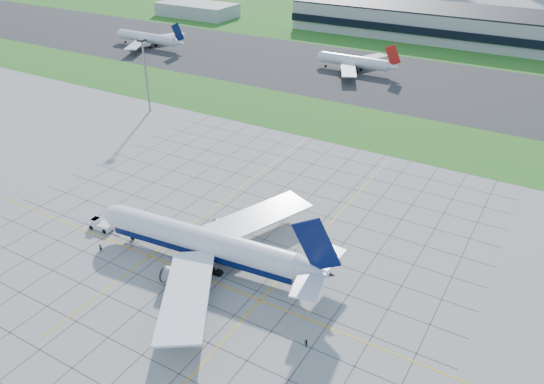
{
  "coord_description": "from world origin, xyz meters",
  "views": [
    {
      "loc": [
        59.83,
        -68.49,
        68.13
      ],
      "look_at": [
        4.64,
        25.09,
        7.0
      ],
      "focal_mm": 35.0,
      "sensor_mm": 36.0,
      "label": 1
    }
  ],
  "objects_px": {
    "crew_near": "(101,248)",
    "crew_far": "(306,343)",
    "light_mast": "(145,67)",
    "airliner": "(205,243)",
    "pushback_tug": "(100,224)",
    "distant_jet_1": "(355,61)",
    "distant_jet_0": "(149,38)"
  },
  "relations": [
    {
      "from": "crew_far",
      "to": "pushback_tug",
      "type": "bearing_deg",
      "value": -154.24
    },
    {
      "from": "airliner",
      "to": "crew_near",
      "type": "distance_m",
      "value": 23.94
    },
    {
      "from": "distant_jet_1",
      "to": "crew_far",
      "type": "bearing_deg",
      "value": -70.11
    },
    {
      "from": "pushback_tug",
      "to": "distant_jet_1",
      "type": "relative_size",
      "value": 0.2
    },
    {
      "from": "airliner",
      "to": "crew_far",
      "type": "height_order",
      "value": "airliner"
    },
    {
      "from": "light_mast",
      "to": "airliner",
      "type": "distance_m",
      "value": 95.51
    },
    {
      "from": "crew_near",
      "to": "distant_jet_1",
      "type": "bearing_deg",
      "value": 25.6
    },
    {
      "from": "airliner",
      "to": "crew_near",
      "type": "relative_size",
      "value": 29.94
    },
    {
      "from": "airliner",
      "to": "distant_jet_1",
      "type": "height_order",
      "value": "airliner"
    },
    {
      "from": "light_mast",
      "to": "crew_near",
      "type": "height_order",
      "value": "light_mast"
    },
    {
      "from": "light_mast",
      "to": "airliner",
      "type": "xyz_separation_m",
      "value": [
        71.53,
        -62.25,
        -11.38
      ]
    },
    {
      "from": "distant_jet_1",
      "to": "light_mast",
      "type": "bearing_deg",
      "value": -118.37
    },
    {
      "from": "crew_near",
      "to": "crew_far",
      "type": "relative_size",
      "value": 1.19
    },
    {
      "from": "crew_near",
      "to": "distant_jet_0",
      "type": "bearing_deg",
      "value": 62.41
    },
    {
      "from": "light_mast",
      "to": "distant_jet_1",
      "type": "height_order",
      "value": "light_mast"
    },
    {
      "from": "crew_near",
      "to": "distant_jet_1",
      "type": "height_order",
      "value": "distant_jet_1"
    },
    {
      "from": "distant_jet_0",
      "to": "crew_far",
      "type": "bearing_deg",
      "value": -41.06
    },
    {
      "from": "crew_far",
      "to": "distant_jet_0",
      "type": "height_order",
      "value": "distant_jet_0"
    },
    {
      "from": "crew_near",
      "to": "pushback_tug",
      "type": "bearing_deg",
      "value": 70.35
    },
    {
      "from": "crew_near",
      "to": "crew_far",
      "type": "bearing_deg",
      "value": -68.58
    },
    {
      "from": "pushback_tug",
      "to": "light_mast",
      "type": "bearing_deg",
      "value": 118.19
    },
    {
      "from": "pushback_tug",
      "to": "distant_jet_1",
      "type": "bearing_deg",
      "value": 83.92
    },
    {
      "from": "distant_jet_0",
      "to": "distant_jet_1",
      "type": "xyz_separation_m",
      "value": [
        107.62,
        12.98,
        -0.0
      ]
    },
    {
      "from": "light_mast",
      "to": "airliner",
      "type": "relative_size",
      "value": 0.45
    },
    {
      "from": "crew_near",
      "to": "crew_far",
      "type": "distance_m",
      "value": 51.48
    },
    {
      "from": "airliner",
      "to": "pushback_tug",
      "type": "height_order",
      "value": "airliner"
    },
    {
      "from": "distant_jet_0",
      "to": "pushback_tug",
      "type": "bearing_deg",
      "value": -51.8
    },
    {
      "from": "airliner",
      "to": "pushback_tug",
      "type": "relative_size",
      "value": 6.59
    },
    {
      "from": "airliner",
      "to": "distant_jet_1",
      "type": "distance_m",
      "value": 147.43
    },
    {
      "from": "pushback_tug",
      "to": "crew_far",
      "type": "height_order",
      "value": "pushback_tug"
    },
    {
      "from": "light_mast",
      "to": "crew_near",
      "type": "relative_size",
      "value": 13.62
    },
    {
      "from": "crew_near",
      "to": "light_mast",
      "type": "bearing_deg",
      "value": 58.68
    }
  ]
}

